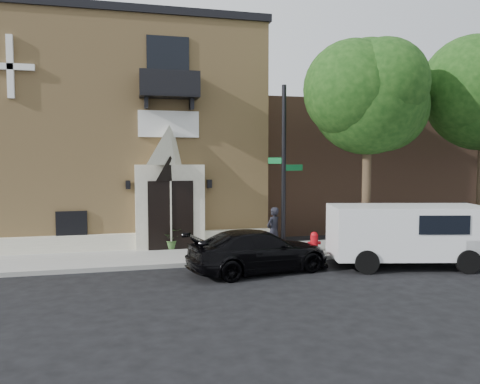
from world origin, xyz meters
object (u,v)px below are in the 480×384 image
object	(u,v)px
cargo_van	(412,233)
dumpster	(434,230)
black_sedan	(259,251)
pedestrian_near	(273,231)
pedestrian_far	(464,222)
fire_hydrant	(314,243)
street_sign	(284,170)

from	to	relation	value
cargo_van	dumpster	distance (m)	3.84
black_sedan	cargo_van	bearing A→B (deg)	-106.94
pedestrian_near	pedestrian_far	world-z (taller)	pedestrian_near
fire_hydrant	pedestrian_near	bearing A→B (deg)	162.89
pedestrian_near	street_sign	bearing A→B (deg)	135.13
pedestrian_far	black_sedan	bearing A→B (deg)	94.76
cargo_van	pedestrian_far	bearing A→B (deg)	45.78
street_sign	dumpster	size ratio (longest dim) A/B	3.09
pedestrian_near	pedestrian_far	bearing A→B (deg)	150.45
black_sedan	pedestrian_near	size ratio (longest dim) A/B	2.72
black_sedan	fire_hydrant	size ratio (longest dim) A/B	5.60
cargo_van	dumpster	bearing A→B (deg)	56.29
dumpster	pedestrian_near	distance (m)	6.82
cargo_van	street_sign	bearing A→B (deg)	161.06
fire_hydrant	black_sedan	bearing A→B (deg)	-150.22
dumpster	fire_hydrant	bearing A→B (deg)	-155.05
black_sedan	cargo_van	xyz separation A→B (m)	(5.11, -0.54, 0.47)
pedestrian_near	pedestrian_far	distance (m)	8.32
black_sedan	fire_hydrant	bearing A→B (deg)	-71.17
black_sedan	street_sign	size ratio (longest dim) A/B	0.77
street_sign	fire_hydrant	bearing A→B (deg)	-38.78
dumpster	pedestrian_near	world-z (taller)	pedestrian_near
fire_hydrant	pedestrian_far	distance (m)	6.98
cargo_van	street_sign	xyz separation A→B (m)	(-3.69, 2.30, 2.04)
cargo_van	pedestrian_near	world-z (taller)	cargo_van
pedestrian_near	cargo_van	bearing A→B (deg)	117.36
cargo_van	pedestrian_near	xyz separation A→B (m)	(-4.04, 2.38, -0.14)
fire_hydrant	cargo_van	bearing A→B (deg)	-36.34
cargo_van	dumpster	world-z (taller)	cargo_van
fire_hydrant	dumpster	bearing A→B (deg)	7.07
street_sign	fire_hydrant	xyz separation A→B (m)	(1.05, -0.35, -2.62)
fire_hydrant	pedestrian_far	bearing A→B (deg)	6.67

